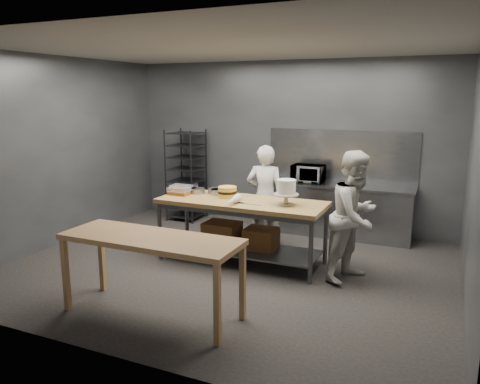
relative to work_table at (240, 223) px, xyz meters
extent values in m
plane|color=black|center=(-0.04, -0.32, -0.57)|extent=(6.00, 6.00, 0.00)
cube|color=#4C4F54|center=(-0.04, 2.18, 0.93)|extent=(6.00, 0.04, 3.00)
cube|color=olive|center=(0.02, -0.01, 0.32)|extent=(2.40, 0.90, 0.06)
cube|color=#47494C|center=(0.02, -0.01, -0.37)|extent=(2.25, 0.75, 0.03)
cylinder|color=#47494C|center=(-1.12, -0.40, -0.14)|extent=(0.06, 0.06, 0.86)
cylinder|color=#47494C|center=(-1.12, 0.38, -0.14)|extent=(0.06, 0.06, 0.86)
cylinder|color=#47494C|center=(1.16, -0.40, -0.14)|extent=(0.06, 0.06, 0.86)
cylinder|color=#47494C|center=(1.16, 0.38, -0.14)|extent=(0.06, 0.06, 0.86)
cube|color=brown|center=(-0.28, -0.03, -0.18)|extent=(0.50, 0.40, 0.35)
cube|color=brown|center=(0.30, 0.07, -0.21)|extent=(0.45, 0.38, 0.30)
cube|color=olive|center=(-0.19, -1.94, 0.30)|extent=(2.00, 0.70, 0.06)
cube|color=olive|center=(-1.14, -2.24, -0.15)|extent=(0.06, 0.06, 0.84)
cube|color=olive|center=(-1.14, -1.64, -0.15)|extent=(0.06, 0.06, 0.84)
cube|color=olive|center=(0.76, -2.24, -0.15)|extent=(0.06, 0.06, 0.84)
cube|color=olive|center=(0.76, -1.64, -0.15)|extent=(0.06, 0.06, 0.84)
cube|color=slate|center=(0.96, 1.86, 0.31)|extent=(2.60, 0.60, 0.04)
cube|color=slate|center=(0.96, 1.86, -0.14)|extent=(2.56, 0.56, 0.86)
cube|color=slate|center=(0.96, 2.16, 0.78)|extent=(2.60, 0.02, 0.90)
cube|color=black|center=(-1.94, 1.78, 0.30)|extent=(0.61, 0.66, 1.75)
cube|color=silver|center=(-1.94, 1.78, -0.03)|extent=(0.38, 0.25, 0.45)
imported|color=silver|center=(0.07, 0.80, 0.25)|extent=(0.66, 0.50, 1.64)
imported|color=beige|center=(1.63, 0.00, 0.28)|extent=(0.91, 1.01, 1.71)
imported|color=black|center=(0.46, 1.86, 0.48)|extent=(0.54, 0.37, 0.30)
cylinder|color=#B8AF93|center=(0.70, -0.04, 0.36)|extent=(0.20, 0.20, 0.02)
cylinder|color=#B8AF93|center=(0.70, -0.04, 0.43)|extent=(0.06, 0.06, 0.12)
cylinder|color=#B8AF93|center=(0.70, -0.04, 0.50)|extent=(0.34, 0.34, 0.02)
cylinder|color=silver|center=(0.70, -0.04, 0.60)|extent=(0.26, 0.26, 0.20)
cylinder|color=gold|center=(-0.24, 0.08, 0.38)|extent=(0.27, 0.27, 0.06)
cylinder|color=black|center=(-0.24, 0.08, 0.43)|extent=(0.27, 0.27, 0.04)
cylinder|color=gold|center=(-0.24, 0.08, 0.48)|extent=(0.27, 0.27, 0.06)
cylinder|color=gray|center=(-0.79, 0.17, 0.39)|extent=(0.23, 0.23, 0.07)
cylinder|color=gray|center=(-0.45, 0.22, 0.39)|extent=(0.26, 0.26, 0.07)
cylinder|color=gray|center=(-0.95, 0.14, 0.39)|extent=(0.27, 0.27, 0.07)
cylinder|color=gray|center=(-0.52, 0.28, 0.39)|extent=(0.27, 0.27, 0.07)
cone|color=silver|center=(0.03, -0.33, 0.41)|extent=(0.12, 0.38, 0.12)
cube|color=slate|center=(0.27, -0.19, 0.35)|extent=(0.28, 0.02, 0.00)
cube|color=black|center=(0.09, -0.19, 0.36)|extent=(0.09, 0.02, 0.02)
cube|color=#9C5A1F|center=(-0.99, -0.05, 0.37)|extent=(0.30, 0.20, 0.05)
cube|color=silver|center=(-0.99, -0.05, 0.43)|extent=(0.31, 0.21, 0.06)
cube|color=#9C5A1F|center=(-1.06, 0.13, 0.37)|extent=(0.30, 0.20, 0.05)
cube|color=silver|center=(-1.06, 0.13, 0.43)|extent=(0.31, 0.21, 0.06)
camera|label=1|loc=(2.66, -5.95, 1.82)|focal=35.00mm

